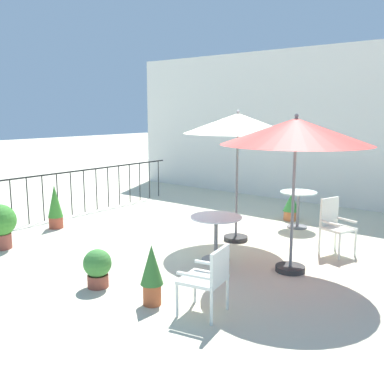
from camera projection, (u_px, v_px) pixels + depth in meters
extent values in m
plane|color=beige|center=(194.00, 236.00, 8.42)|extent=(60.00, 60.00, 0.00)
cube|color=silver|center=(301.00, 126.00, 11.51)|extent=(10.94, 0.30, 3.95)
cube|color=black|center=(83.00, 170.00, 10.29)|extent=(0.03, 5.47, 0.03)
cylinder|color=black|center=(11.00, 204.00, 8.98)|extent=(0.02, 0.02, 1.00)
cylinder|color=black|center=(28.00, 201.00, 9.26)|extent=(0.02, 0.02, 1.00)
cylinder|color=black|center=(43.00, 198.00, 9.54)|extent=(0.02, 0.02, 1.00)
cylinder|color=black|center=(58.00, 196.00, 9.82)|extent=(0.02, 0.02, 1.00)
cylinder|color=black|center=(71.00, 194.00, 10.10)|extent=(0.02, 0.02, 1.00)
cylinder|color=black|center=(84.00, 191.00, 10.38)|extent=(0.02, 0.02, 1.00)
cylinder|color=black|center=(96.00, 189.00, 10.66)|extent=(0.02, 0.02, 1.00)
cylinder|color=black|center=(108.00, 187.00, 10.93)|extent=(0.02, 0.02, 1.00)
cylinder|color=black|center=(119.00, 185.00, 11.21)|extent=(0.02, 0.02, 1.00)
cylinder|color=black|center=(130.00, 184.00, 11.49)|extent=(0.02, 0.02, 1.00)
cylinder|color=black|center=(140.00, 182.00, 11.77)|extent=(0.02, 0.02, 1.00)
cylinder|color=black|center=(149.00, 180.00, 12.05)|extent=(0.02, 0.02, 1.00)
cylinder|color=black|center=(158.00, 179.00, 12.33)|extent=(0.02, 0.02, 1.00)
cylinder|color=#2D2D2D|center=(290.00, 269.00, 6.59)|extent=(0.44, 0.44, 0.08)
cylinder|color=slate|center=(293.00, 197.00, 6.39)|extent=(0.04, 0.04, 2.27)
cone|color=#E2443A|center=(296.00, 131.00, 6.22)|extent=(2.16, 2.16, 0.38)
sphere|color=slate|center=(297.00, 116.00, 6.18)|extent=(0.06, 0.06, 0.06)
cylinder|color=#2D2D2D|center=(236.00, 238.00, 8.16)|extent=(0.44, 0.44, 0.08)
cylinder|color=slate|center=(237.00, 178.00, 7.96)|extent=(0.04, 0.04, 2.32)
cone|color=beige|center=(238.00, 123.00, 7.78)|extent=(1.93, 1.93, 0.35)
sphere|color=slate|center=(238.00, 111.00, 7.74)|extent=(0.06, 0.06, 0.06)
cylinder|color=silver|center=(299.00, 192.00, 8.93)|extent=(0.73, 0.73, 0.02)
cylinder|color=slate|center=(298.00, 210.00, 9.00)|extent=(0.06, 0.06, 0.73)
cylinder|color=slate|center=(297.00, 227.00, 9.06)|extent=(0.40, 0.40, 0.03)
cylinder|color=silver|center=(216.00, 217.00, 6.93)|extent=(0.81, 0.81, 0.02)
cylinder|color=slate|center=(216.00, 239.00, 7.00)|extent=(0.06, 0.06, 0.70)
cylinder|color=slate|center=(216.00, 260.00, 7.06)|extent=(0.45, 0.45, 0.03)
cube|color=white|center=(203.00, 279.00, 5.15)|extent=(0.56, 0.57, 0.04)
cube|color=white|center=(220.00, 265.00, 5.01)|extent=(0.13, 0.46, 0.38)
cube|color=white|center=(211.00, 264.00, 5.32)|extent=(0.43, 0.12, 0.03)
cube|color=white|center=(194.00, 276.00, 4.93)|extent=(0.43, 0.12, 0.03)
cylinder|color=white|center=(195.00, 287.00, 5.49)|extent=(0.04, 0.04, 0.40)
cylinder|color=white|center=(177.00, 301.00, 5.09)|extent=(0.04, 0.04, 0.40)
cylinder|color=white|center=(227.00, 294.00, 5.29)|extent=(0.04, 0.04, 0.40)
cylinder|color=white|center=(211.00, 308.00, 4.89)|extent=(0.04, 0.04, 0.40)
cube|color=white|center=(338.00, 229.00, 7.28)|extent=(0.55, 0.56, 0.04)
cube|color=white|center=(329.00, 211.00, 7.40)|extent=(0.17, 0.42, 0.47)
cube|color=white|center=(330.00, 223.00, 7.15)|extent=(0.39, 0.16, 0.03)
cube|color=white|center=(346.00, 220.00, 7.37)|extent=(0.39, 0.16, 0.03)
cylinder|color=white|center=(339.00, 247.00, 7.05)|extent=(0.04, 0.04, 0.43)
cylinder|color=white|center=(355.00, 243.00, 7.27)|extent=(0.04, 0.04, 0.43)
cylinder|color=white|center=(319.00, 241.00, 7.38)|extent=(0.04, 0.04, 0.43)
cylinder|color=white|center=(335.00, 237.00, 7.60)|extent=(0.04, 0.04, 0.43)
cylinder|color=#AB4934|center=(56.00, 222.00, 9.01)|extent=(0.28, 0.28, 0.23)
cylinder|color=#382819|center=(56.00, 217.00, 9.00)|extent=(0.25, 0.25, 0.02)
cone|color=#3D8930|center=(55.00, 201.00, 8.93)|extent=(0.30, 0.30, 0.66)
cylinder|color=#964838|center=(98.00, 281.00, 5.99)|extent=(0.29, 0.29, 0.17)
cylinder|color=#382819|center=(98.00, 275.00, 5.98)|extent=(0.25, 0.25, 0.02)
sphere|color=#3F8338|center=(97.00, 263.00, 5.95)|extent=(0.38, 0.38, 0.38)
cylinder|color=#B45631|center=(152.00, 294.00, 5.44)|extent=(0.23, 0.23, 0.27)
cylinder|color=#382819|center=(152.00, 285.00, 5.41)|extent=(0.20, 0.20, 0.02)
cone|color=#397632|center=(152.00, 264.00, 5.37)|extent=(0.28, 0.28, 0.50)
cylinder|color=#C46B3C|center=(291.00, 215.00, 9.68)|extent=(0.32, 0.32, 0.20)
cylinder|color=#382819|center=(291.00, 211.00, 9.66)|extent=(0.28, 0.28, 0.02)
cone|color=#3A8B3A|center=(291.00, 202.00, 9.62)|extent=(0.36, 0.36, 0.39)
cylinder|color=#94483B|center=(1.00, 241.00, 7.66)|extent=(0.35, 0.35, 0.26)
cylinder|color=#382819|center=(1.00, 234.00, 7.64)|extent=(0.31, 0.31, 0.02)
sphere|color=#3B862E|center=(0.00, 220.00, 7.60)|extent=(0.56, 0.56, 0.56)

